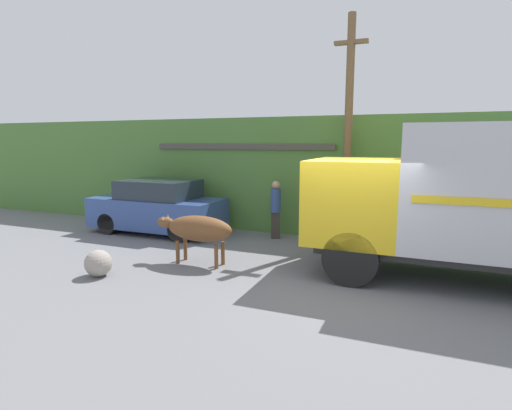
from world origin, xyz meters
TOP-DOWN VIEW (x-y plane):
  - ground_plane at (0.00, 0.00)m, footprint 60.00×60.00m
  - hillside_embankment at (0.00, 6.54)m, footprint 32.00×5.62m
  - building_backdrop at (-4.11, 5.00)m, footprint 6.08×2.70m
  - cargo_truck at (2.31, 0.93)m, footprint 6.34×2.39m
  - brown_cow at (-3.55, 0.03)m, footprint 2.00×0.61m
  - parked_suv at (-6.43, 2.42)m, footprint 4.20×1.78m
  - pedestrian_on_hill at (-2.69, 3.10)m, footprint 0.39×0.39m
  - utility_pole at (-0.69, 3.35)m, footprint 0.90×0.22m
  - roadside_rock at (-5.10, -1.56)m, footprint 0.58×0.58m

SIDE VIEW (x-z plane):
  - ground_plane at x=0.00m, z-range 0.00..0.00m
  - roadside_rock at x=-5.10m, z-range 0.00..0.58m
  - parked_suv at x=-6.43m, z-range -0.03..1.65m
  - brown_cow at x=-3.55m, z-range 0.27..1.43m
  - pedestrian_on_hill at x=-2.69m, z-range 0.10..1.83m
  - building_backdrop at x=-4.11m, z-range 0.01..2.81m
  - cargo_truck at x=2.31m, z-range 0.17..3.38m
  - hillside_embankment at x=0.00m, z-range 0.00..3.62m
  - utility_pole at x=-0.69m, z-range 0.12..6.36m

